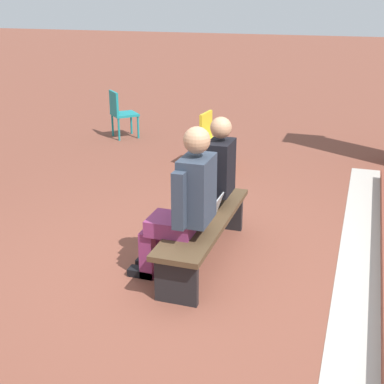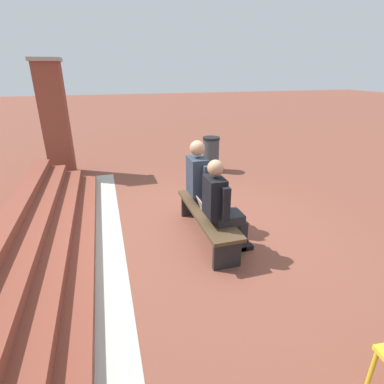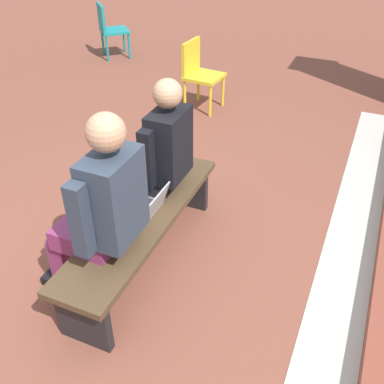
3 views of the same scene
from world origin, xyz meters
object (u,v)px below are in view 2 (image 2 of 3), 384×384
object	(u,v)px
bench	(207,216)
litter_bin	(211,154)
person_student	(222,204)
person_adult	(204,183)
laptop	(207,209)

from	to	relation	value
bench	litter_bin	distance (m)	3.32
person_student	person_adult	distance (m)	0.77
person_adult	litter_bin	world-z (taller)	person_adult
litter_bin	person_student	bearing A→B (deg)	162.47
bench	litter_bin	xyz separation A→B (m)	(3.11, -1.17, 0.08)
person_student	person_adult	bearing A→B (deg)	-0.35
person_adult	person_student	bearing A→B (deg)	179.65
bench	litter_bin	size ratio (longest dim) A/B	2.09
person_student	laptop	distance (m)	0.42
person_adult	bench	bearing A→B (deg)	169.19
person_student	laptop	size ratio (longest dim) A/B	4.21
laptop	litter_bin	bearing A→B (deg)	-20.65
bench	person_adult	xyz separation A→B (m)	(0.38, -0.07, 0.40)
person_student	litter_bin	xyz separation A→B (m)	(3.50, -1.11, -0.29)
bench	person_student	size ratio (longest dim) A/B	1.34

